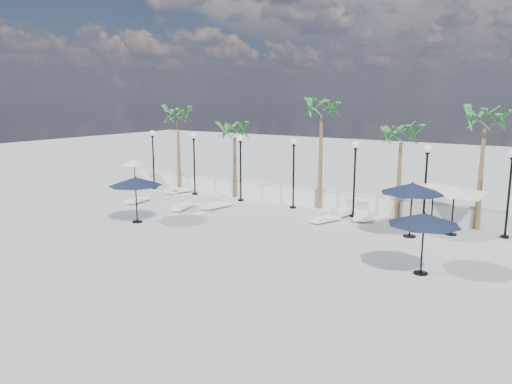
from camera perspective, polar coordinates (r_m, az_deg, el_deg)
The scene contains 30 objects.
ground at distance 22.10m, azimuth -4.08°, elevation -4.95°, with size 100.00×100.00×0.00m, color #AEAEA9.
balustrade at distance 28.13m, azimuth 5.26°, elevation -0.53°, with size 26.00×0.30×1.01m.
lamppost_0 at distance 33.30m, azimuth -11.69°, elevation 4.60°, with size 0.36×0.36×3.84m.
lamppost_1 at distance 30.92m, azimuth -7.09°, elevation 4.27°, with size 0.36×0.36×3.84m.
lamppost_2 at distance 28.78m, azimuth -1.78°, elevation 3.85°, with size 0.36×0.36×3.84m.
lamppost_3 at distance 26.93m, azimuth 4.32°, elevation 3.34°, with size 0.36×0.36×3.84m.
lamppost_4 at distance 25.42m, azimuth 11.23°, elevation 2.71°, with size 0.36×0.36×3.84m.
lamppost_5 at distance 24.33m, azimuth 18.87°, elevation 1.97°, with size 0.36×0.36×3.84m.
lamppost_6 at distance 23.71m, azimuth 27.05°, elevation 1.13°, with size 0.36×0.36×3.84m.
palm_0 at distance 32.68m, azimuth -8.95°, elevation 8.17°, with size 2.60×2.60×5.50m.
palm_1 at distance 29.88m, azimuth -2.48°, elevation 6.55°, with size 2.60×2.60×4.70m.
palm_2 at distance 26.86m, azimuth 7.51°, elevation 8.88°, with size 2.60×2.60×6.10m.
palm_3 at distance 25.33m, azimuth 16.25°, elevation 5.78°, with size 2.60×2.60×4.90m.
palm_4 at distance 24.44m, azimuth 24.70°, elevation 6.88°, with size 2.60×2.60×5.70m.
lounger_0 at distance 29.41m, azimuth -13.31°, elevation -0.78°, with size 0.79×1.76×0.64m.
lounger_1 at distance 31.77m, azimuth -8.82°, elevation 0.25°, with size 0.99×1.80×0.64m.
lounger_2 at distance 27.19m, azimuth -8.41°, elevation -1.52°, with size 1.02×1.88×0.67m.
lounger_3 at distance 27.27m, azimuth -4.53°, elevation -1.39°, with size 0.89×1.93×0.69m.
lounger_4 at distance 24.44m, azimuth 7.94°, elevation -2.96°, with size 1.06×1.78×0.64m.
lounger_5 at distance 25.76m, azimuth 9.82°, elevation -2.19°, with size 1.01×2.16×0.78m.
lounger_6 at distance 25.38m, azimuth 11.93°, elevation -2.49°, with size 1.19×2.05×0.73m.
side_table_0 at distance 31.27m, azimuth -9.25°, elevation 0.16°, with size 0.45×0.45×0.44m.
side_table_1 at distance 26.19m, azimuth -6.54°, elevation -1.74°, with size 0.55×0.55×0.54m.
side_table_2 at distance 25.84m, azimuth 8.58°, elevation -2.04°, with size 0.49×0.49×0.48m.
parasol_navy_left at distance 24.52m, azimuth -13.61°, elevation 1.15°, with size 2.57×2.57×2.27m.
parasol_navy_mid at distance 22.34m, azimuth 17.43°, elevation 0.39°, with size 2.72×2.72×2.44m.
parasol_navy_right at distance 17.78m, azimuth 18.66°, elevation -2.99°, with size 2.46×2.46×2.20m.
parasol_cream_sq_a at distance 23.29m, azimuth 21.76°, elevation 0.59°, with size 4.77×4.77×2.34m.
parasol_cream_sq_b at distance 23.98m, azimuth 19.67°, elevation 0.97°, with size 4.64×4.64×2.33m.
parasol_cream_small at distance 34.26m, azimuth -13.77°, elevation 3.28°, with size 1.58×1.58×1.94m.
Camera 1 is at (13.01, -16.80, 6.04)m, focal length 35.00 mm.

